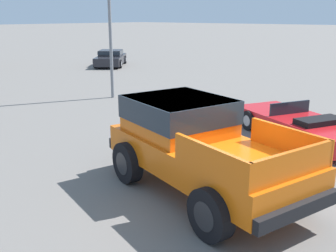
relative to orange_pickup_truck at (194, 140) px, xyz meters
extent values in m
plane|color=slate|center=(0.18, -0.30, -1.09)|extent=(320.00, 320.00, 0.00)
cube|color=orange|center=(-0.09, -0.34, -0.27)|extent=(3.15, 5.00, 0.59)
cube|color=orange|center=(0.15, 0.56, 0.42)|extent=(2.32, 2.45, 0.79)
cube|color=#1E2833|center=(0.15, 0.56, 0.56)|extent=(2.37, 2.50, 0.51)
cube|color=orange|center=(-1.36, -1.34, 0.26)|extent=(0.56, 1.81, 0.48)
cube|color=orange|center=(0.51, -1.84, 0.26)|extent=(0.56, 1.81, 0.48)
cube|color=orange|center=(-0.66, -2.45, 0.26)|extent=(1.89, 0.58, 0.48)
cube|color=black|center=(0.53, 1.95, -0.45)|extent=(1.95, 0.67, 0.24)
cube|color=black|center=(-0.71, -2.62, -0.45)|extent=(1.95, 0.67, 0.24)
cylinder|color=black|center=(-0.72, 1.32, -0.63)|extent=(0.52, 0.97, 0.93)
cylinder|color=#232326|center=(-0.72, 1.32, -0.63)|extent=(0.43, 0.57, 0.51)
cylinder|color=black|center=(1.28, 0.78, -0.63)|extent=(0.52, 0.97, 0.93)
cylinder|color=#232326|center=(1.28, 0.78, -0.63)|extent=(0.43, 0.57, 0.51)
cylinder|color=black|center=(-1.47, -1.46, -0.63)|extent=(0.52, 0.97, 0.93)
cylinder|color=#232326|center=(-1.47, -1.46, -0.63)|extent=(0.43, 0.57, 0.51)
cylinder|color=black|center=(0.54, -1.99, -0.63)|extent=(0.52, 0.97, 0.93)
cylinder|color=#232326|center=(0.54, -1.99, -0.63)|extent=(0.43, 0.57, 0.51)
cube|color=red|center=(4.95, -0.26, -0.67)|extent=(3.52, 4.80, 0.49)
cube|color=#1E2833|center=(5.16, 0.18, -0.24)|extent=(1.38, 0.70, 0.38)
cube|color=black|center=(4.61, -0.97, -0.35)|extent=(1.54, 1.17, 0.16)
cylinder|color=black|center=(4.78, 1.35, -0.77)|extent=(0.48, 0.68, 0.65)
cylinder|color=#9E9EA3|center=(4.78, 1.35, -0.77)|extent=(0.36, 0.42, 0.36)
cylinder|color=black|center=(6.31, 0.62, -0.77)|extent=(0.48, 0.68, 0.65)
cylinder|color=#9E9EA3|center=(6.31, 0.62, -0.77)|extent=(0.36, 0.42, 0.36)
cylinder|color=black|center=(3.59, -1.15, -0.77)|extent=(0.48, 0.68, 0.65)
cylinder|color=#9E9EA3|center=(3.59, -1.15, -0.77)|extent=(0.36, 0.42, 0.36)
cube|color=#232328|center=(13.24, 17.85, -0.64)|extent=(4.65, 4.32, 0.58)
cube|color=#232328|center=(13.32, 17.93, -0.15)|extent=(2.49, 2.45, 0.40)
cube|color=#1E2833|center=(13.32, 17.93, -0.10)|extent=(2.54, 2.51, 0.24)
cylinder|color=black|center=(12.72, 16.28, -0.79)|extent=(0.61, 0.56, 0.61)
cylinder|color=#9E9EA3|center=(12.72, 16.28, -0.79)|extent=(0.41, 0.40, 0.34)
cylinder|color=black|center=(11.60, 17.61, -0.79)|extent=(0.61, 0.56, 0.61)
cylinder|color=#9E9EA3|center=(11.60, 17.61, -0.79)|extent=(0.41, 0.40, 0.34)
cylinder|color=black|center=(14.88, 18.10, -0.79)|extent=(0.61, 0.56, 0.61)
cylinder|color=#9E9EA3|center=(14.88, 18.10, -0.79)|extent=(0.41, 0.40, 0.34)
cylinder|color=black|center=(13.75, 19.43, -0.79)|extent=(0.61, 0.56, 0.61)
cylinder|color=#9E9EA3|center=(13.75, 19.43, -0.79)|extent=(0.41, 0.40, 0.34)
cylinder|color=slate|center=(5.42, 8.79, 2.76)|extent=(0.14, 0.14, 7.71)
camera|label=1|loc=(-6.35, -4.75, 2.54)|focal=42.00mm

